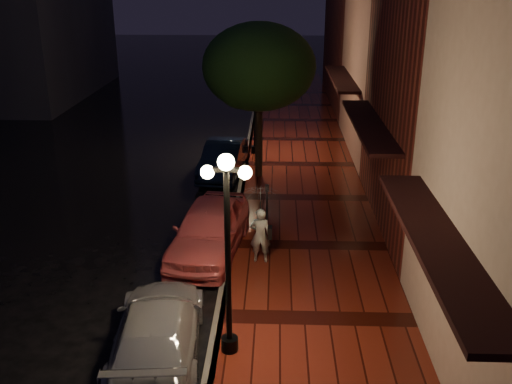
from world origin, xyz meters
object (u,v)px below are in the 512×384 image
(streetlamp_near, at_px, (228,245))
(pink_car, at_px, (209,229))
(streetlamp_far, at_px, (255,97))
(parking_meter, at_px, (267,200))
(street_tree, at_px, (259,70))
(navy_car, at_px, (223,159))
(woman_with_umbrella, at_px, (260,213))
(silver_car, at_px, (158,330))

(streetlamp_near, height_order, pink_car, streetlamp_near)
(pink_car, bearing_deg, streetlamp_far, 91.41)
(pink_car, height_order, parking_meter, pink_car)
(street_tree, height_order, pink_car, street_tree)
(street_tree, bearing_deg, navy_car, 162.35)
(street_tree, xyz_separation_m, navy_car, (-1.42, 0.45, -3.57))
(streetlamp_near, relative_size, street_tree, 0.74)
(streetlamp_far, bearing_deg, street_tree, -85.09)
(street_tree, bearing_deg, pink_car, -100.81)
(pink_car, height_order, navy_car, pink_car)
(woman_with_umbrella, bearing_deg, navy_car, -75.34)
(pink_car, bearing_deg, silver_car, -89.23)
(streetlamp_near, height_order, woman_with_umbrella, streetlamp_near)
(pink_car, distance_m, parking_meter, 2.45)
(street_tree, bearing_deg, streetlamp_near, -91.35)
(pink_car, height_order, woman_with_umbrella, woman_with_umbrella)
(woman_with_umbrella, distance_m, parking_meter, 2.61)
(woman_with_umbrella, xyz_separation_m, parking_meter, (0.13, 2.52, -0.65))
(street_tree, bearing_deg, woman_with_umbrella, -87.84)
(navy_car, bearing_deg, woman_with_umbrella, -71.88)
(woman_with_umbrella, bearing_deg, streetlamp_near, 84.44)
(navy_car, bearing_deg, streetlamp_far, 70.90)
(silver_car, height_order, parking_meter, parking_meter)
(streetlamp_near, distance_m, parking_meter, 6.75)
(pink_car, xyz_separation_m, woman_with_umbrella, (1.47, -0.67, 0.83))
(streetlamp_far, xyz_separation_m, silver_car, (-1.48, -14.06, -1.97))
(street_tree, distance_m, woman_with_umbrella, 7.50)
(silver_car, relative_size, woman_with_umbrella, 2.02)
(street_tree, bearing_deg, silver_car, -98.96)
(navy_car, height_order, woman_with_umbrella, woman_with_umbrella)
(pink_car, bearing_deg, woman_with_umbrella, -17.37)
(streetlamp_far, height_order, parking_meter, streetlamp_far)
(silver_car, bearing_deg, parking_meter, -113.09)
(streetlamp_near, xyz_separation_m, silver_car, (-1.48, -0.06, -1.97))
(navy_car, xyz_separation_m, parking_meter, (1.81, -4.93, 0.26))
(pink_car, relative_size, navy_car, 1.09)
(navy_car, bearing_deg, streetlamp_near, -78.82)
(streetlamp_far, height_order, woman_with_umbrella, streetlamp_far)
(streetlamp_near, relative_size, silver_car, 0.99)
(pink_car, bearing_deg, parking_meter, 56.38)
(street_tree, height_order, silver_car, street_tree)
(pink_car, distance_m, silver_car, 4.75)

